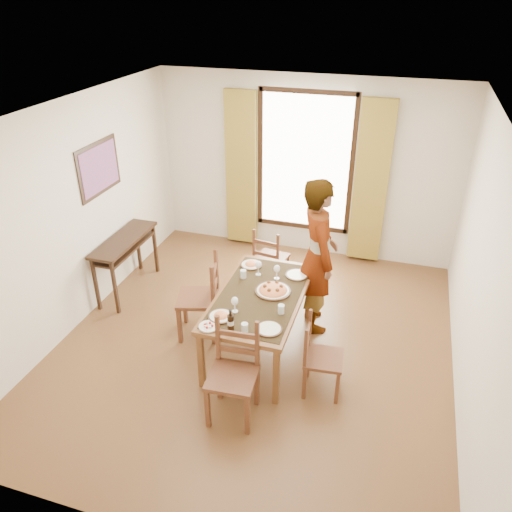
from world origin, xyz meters
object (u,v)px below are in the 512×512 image
(dining_table, at_px, (260,300))
(man, at_px, (318,256))
(pasta_platter, at_px, (273,288))
(console_table, at_px, (125,246))

(dining_table, relative_size, man, 0.87)
(dining_table, relative_size, pasta_platter, 4.18)
(console_table, xyz_separation_m, man, (2.61, -0.01, 0.28))
(console_table, distance_m, pasta_platter, 2.31)
(console_table, relative_size, man, 0.62)
(pasta_platter, bearing_deg, console_table, 164.98)
(man, distance_m, pasta_platter, 0.72)
(console_table, xyz_separation_m, pasta_platter, (2.23, -0.60, 0.12))
(console_table, relative_size, pasta_platter, 3.00)
(console_table, height_order, dining_table, console_table)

